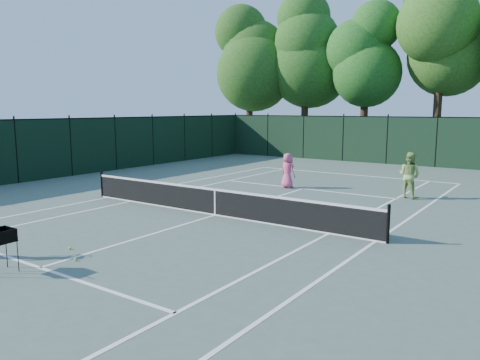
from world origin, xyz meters
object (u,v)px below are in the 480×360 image
Objects in this scene: ball_hopper at (0,236)px; loose_ball_near_cart at (75,260)px; player_green at (409,175)px; loose_ball_midcourt at (70,248)px; player_pink at (288,171)px.

ball_hopper is 14.22× the size of loose_ball_near_cart.
loose_ball_near_cart is (-4.21, -12.53, -0.89)m from player_green.
loose_ball_midcourt is (-0.90, 0.48, 0.00)m from loose_ball_near_cart.
player_pink reaches higher than loose_ball_near_cart.
loose_ball_midcourt is (-5.11, -12.05, -0.89)m from player_green.
player_pink is 5.20m from player_green.
player_green is at bearing 67.03° from loose_ball_midcourt.
loose_ball_midcourt is at bearing 91.73° from ball_hopper.
ball_hopper is 14.22× the size of loose_ball_midcourt.
loose_ball_near_cart is at bearing -28.21° from loose_ball_midcourt.
player_green is at bearing -155.08° from player_pink.
player_pink is 13.25m from ball_hopper.
player_green reaches higher than ball_hopper.
ball_hopper is at bearing 108.84° from player_pink.
loose_ball_midcourt is (0.05, -11.39, -0.75)m from player_pink.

